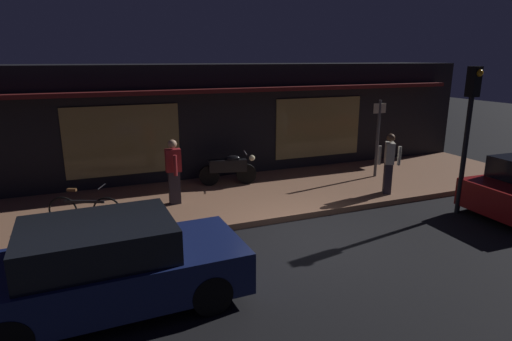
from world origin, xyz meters
name	(u,v)px	position (x,y,z in m)	size (l,w,h in m)	color
ground_plane	(305,238)	(0.00, 0.00, 0.00)	(60.00, 60.00, 0.00)	black
sidewalk_slab	(253,195)	(0.00, 3.00, 0.07)	(18.00, 4.00, 0.15)	#8C6047
storefront_building	(216,118)	(0.00, 6.39, 1.80)	(18.00, 3.30, 3.60)	black
motorcycle	(229,168)	(-0.37, 4.00, 0.65)	(1.68, 0.64, 0.97)	black
bicycle_parked	(85,210)	(-4.36, 2.22, 0.51)	(1.53, 0.72, 0.91)	black
person_photographer	(174,170)	(-2.20, 2.92, 1.03)	(0.38, 0.61, 1.67)	#28232D
person_bystander	(389,162)	(3.42, 1.56, 1.03)	(0.57, 0.44, 1.67)	#28232D
sign_post	(378,134)	(4.22, 3.12, 1.51)	(0.44, 0.09, 2.40)	#47474C
traffic_light_pole	(470,115)	(4.31, -0.07, 2.48)	(0.24, 0.33, 3.60)	black
parked_car_near	(108,266)	(-4.06, -1.16, 0.70)	(4.15, 1.87, 1.42)	black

